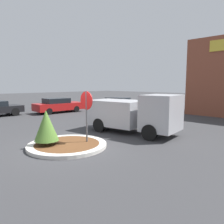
{
  "coord_description": "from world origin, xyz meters",
  "views": [
    {
      "loc": [
        8.05,
        -5.27,
        2.76
      ],
      "look_at": [
        0.29,
        2.52,
        1.36
      ],
      "focal_mm": 35.0,
      "sensor_mm": 36.0,
      "label": 1
    }
  ],
  "objects_px": {
    "parked_sedan_silver": "(119,104)",
    "utility_truck": "(133,113)",
    "parked_sedan_red": "(58,105)",
    "stop_sign": "(86,107)"
  },
  "relations": [
    {
      "from": "parked_sedan_silver",
      "to": "utility_truck",
      "type": "bearing_deg",
      "value": -52.47
    },
    {
      "from": "utility_truck",
      "to": "parked_sedan_silver",
      "type": "xyz_separation_m",
      "value": [
        -7.77,
        7.17,
        -0.44
      ]
    },
    {
      "from": "parked_sedan_red",
      "to": "utility_truck",
      "type": "bearing_deg",
      "value": -96.37
    },
    {
      "from": "utility_truck",
      "to": "parked_sedan_red",
      "type": "height_order",
      "value": "utility_truck"
    },
    {
      "from": "stop_sign",
      "to": "parked_sedan_silver",
      "type": "xyz_separation_m",
      "value": [
        -7.88,
        10.61,
        -1.03
      ]
    },
    {
      "from": "stop_sign",
      "to": "parked_sedan_silver",
      "type": "bearing_deg",
      "value": 126.59
    },
    {
      "from": "utility_truck",
      "to": "parked_sedan_silver",
      "type": "bearing_deg",
      "value": 129.48
    },
    {
      "from": "utility_truck",
      "to": "parked_sedan_red",
      "type": "relative_size",
      "value": 1.14
    },
    {
      "from": "stop_sign",
      "to": "utility_truck",
      "type": "xyz_separation_m",
      "value": [
        -0.11,
        3.44,
        -0.6
      ]
    },
    {
      "from": "stop_sign",
      "to": "utility_truck",
      "type": "height_order",
      "value": "stop_sign"
    }
  ]
}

